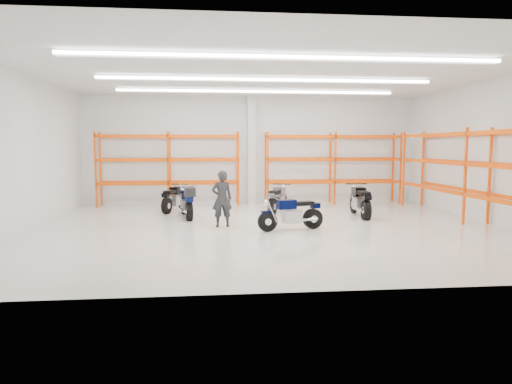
{
  "coord_description": "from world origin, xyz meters",
  "views": [
    {
      "loc": [
        -1.72,
        -13.28,
        2.43
      ],
      "look_at": [
        -0.34,
        0.5,
        1.03
      ],
      "focal_mm": 32.0,
      "sensor_mm": 36.0,
      "label": 1
    }
  ],
  "objects": [
    {
      "name": "motorcycle_main",
      "position": [
        0.67,
        -0.39,
        0.46
      ],
      "size": [
        1.98,
        0.76,
        0.99
      ],
      "color": "black",
      "rests_on": "ground"
    },
    {
      "name": "structural_column",
      "position": [
        0.0,
        5.82,
        2.25
      ],
      "size": [
        0.32,
        0.32,
        4.5
      ],
      "primitive_type": "cube",
      "color": "white",
      "rests_on": "ground"
    },
    {
      "name": "room_shell",
      "position": [
        0.0,
        0.03,
        3.28
      ],
      "size": [
        14.02,
        12.02,
        4.51
      ],
      "color": "white",
      "rests_on": "ground"
    },
    {
      "name": "standing_man",
      "position": [
        -1.39,
        0.34,
        0.85
      ],
      "size": [
        0.67,
        0.48,
        1.7
      ],
      "primitive_type": "imported",
      "rotation": [
        0.0,
        0.0,
        3.27
      ],
      "color": "black",
      "rests_on": "ground"
    },
    {
      "name": "pallet_racking_back_right",
      "position": [
        3.4,
        5.48,
        1.79
      ],
      "size": [
        5.67,
        0.87,
        3.0
      ],
      "color": "#FF4B07",
      "rests_on": "ground"
    },
    {
      "name": "pallet_racking_side",
      "position": [
        6.48,
        0.0,
        1.81
      ],
      "size": [
        0.87,
        9.07,
        3.0
      ],
      "color": "#FF4B07",
      "rests_on": "ground"
    },
    {
      "name": "motorcycle_back_a",
      "position": [
        -3.1,
        3.73,
        0.46
      ],
      "size": [
        0.91,
        1.95,
        0.99
      ],
      "color": "black",
      "rests_on": "ground"
    },
    {
      "name": "motorcycle_back_c",
      "position": [
        0.69,
        3.02,
        0.48
      ],
      "size": [
        1.04,
        1.94,
        1.02
      ],
      "color": "black",
      "rests_on": "ground"
    },
    {
      "name": "pallet_racking_back_left",
      "position": [
        -3.4,
        5.48,
        1.79
      ],
      "size": [
        5.67,
        0.87,
        3.0
      ],
      "color": "#FF4B07",
      "rests_on": "ground"
    },
    {
      "name": "motorcycle_back_b",
      "position": [
        -2.52,
        2.08,
        0.53
      ],
      "size": [
        0.79,
        2.15,
        1.11
      ],
      "color": "black",
      "rests_on": "ground"
    },
    {
      "name": "ground",
      "position": [
        0.0,
        0.0,
        0.0
      ],
      "size": [
        14.0,
        14.0,
        0.0
      ],
      "primitive_type": "plane",
      "color": "beige",
      "rests_on": "ground"
    },
    {
      "name": "motorcycle_back_d",
      "position": [
        3.39,
        1.79,
        0.52
      ],
      "size": [
        0.75,
        2.25,
        1.11
      ],
      "color": "black",
      "rests_on": "ground"
    }
  ]
}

